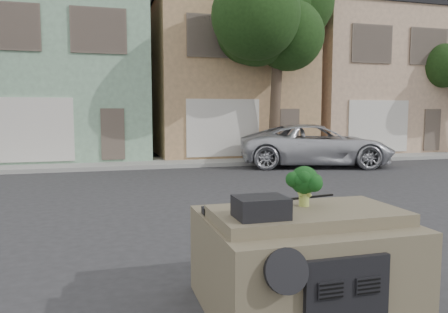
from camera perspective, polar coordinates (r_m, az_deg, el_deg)
name	(u,v)px	position (r m, az deg, el deg)	size (l,w,h in m)	color
ground_plane	(223,234)	(7.69, -0.09, -10.09)	(120.00, 120.00, 0.00)	#303033
sidewalk	(153,163)	(17.85, -9.28, -0.79)	(40.00, 3.00, 0.15)	gray
townhouse_mint	(65,76)	(21.73, -20.04, 9.88)	(7.20, 8.20, 7.55)	#82AA8B
townhouse_tan	(222,79)	(22.50, -0.31, 10.08)	(7.20, 8.20, 7.55)	tan
townhouse_beige	(352,82)	(25.54, 16.35, 9.34)	(7.20, 8.20, 7.55)	tan
silver_pickup	(315,166)	(17.47, 11.85, -1.23)	(2.71, 5.88, 1.63)	silver
tree_near	(276,60)	(18.43, 6.78, 12.46)	(4.40, 4.00, 8.50)	#183311
car_dashboard	(300,258)	(4.83, 9.86, -12.94)	(2.00, 1.80, 1.12)	brown
instrument_hump	(261,207)	(4.12, 4.82, -6.63)	(0.48, 0.38, 0.20)	black
wiper_arm	(308,197)	(5.14, 10.96, -5.25)	(0.70, 0.03, 0.02)	black
broccoli	(304,186)	(4.67, 10.44, -3.77)	(0.36, 0.36, 0.44)	#0E3310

